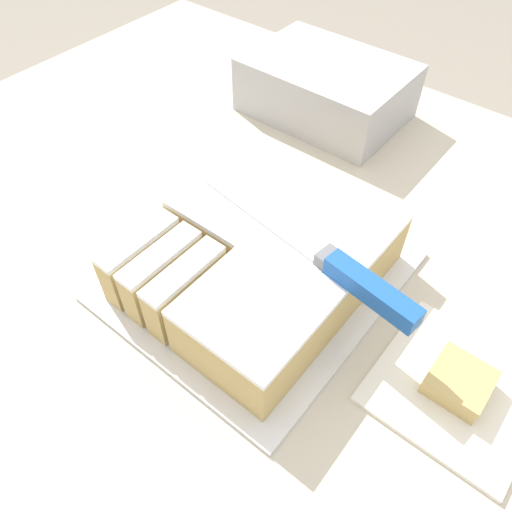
{
  "coord_description": "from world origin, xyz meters",
  "views": [
    {
      "loc": [
        0.22,
        -0.31,
        1.43
      ],
      "look_at": [
        -0.02,
        -0.0,
        0.99
      ],
      "focal_mm": 35.0,
      "sensor_mm": 36.0,
      "label": 1
    }
  ],
  "objects_px": {
    "cake": "(261,255)",
    "knife": "(347,271)",
    "cake_board": "(256,277)",
    "brownie": "(459,382)",
    "storage_box": "(326,88)"
  },
  "relations": [
    {
      "from": "knife",
      "to": "storage_box",
      "type": "distance_m",
      "value": 0.44
    },
    {
      "from": "cake",
      "to": "knife",
      "type": "height_order",
      "value": "knife"
    },
    {
      "from": "cake_board",
      "to": "storage_box",
      "type": "distance_m",
      "value": 0.39
    },
    {
      "from": "cake_board",
      "to": "cake",
      "type": "bearing_deg",
      "value": 49.62
    },
    {
      "from": "cake",
      "to": "knife",
      "type": "relative_size",
      "value": 0.93
    },
    {
      "from": "cake",
      "to": "cake_board",
      "type": "bearing_deg",
      "value": -130.38
    },
    {
      "from": "knife",
      "to": "cake",
      "type": "bearing_deg",
      "value": 11.4
    },
    {
      "from": "knife",
      "to": "brownie",
      "type": "relative_size",
      "value": 5.18
    },
    {
      "from": "knife",
      "to": "brownie",
      "type": "xyz_separation_m",
      "value": [
        0.15,
        0.0,
        -0.07
      ]
    },
    {
      "from": "cake_board",
      "to": "storage_box",
      "type": "relative_size",
      "value": 1.29
    },
    {
      "from": "storage_box",
      "to": "cake_board",
      "type": "bearing_deg",
      "value": -68.5
    },
    {
      "from": "cake",
      "to": "brownie",
      "type": "bearing_deg",
      "value": 2.3
    },
    {
      "from": "knife",
      "to": "cake_board",
      "type": "bearing_deg",
      "value": 13.7
    },
    {
      "from": "cake_board",
      "to": "storage_box",
      "type": "height_order",
      "value": "storage_box"
    },
    {
      "from": "cake",
      "to": "storage_box",
      "type": "xyz_separation_m",
      "value": [
        -0.15,
        0.36,
        0.0
      ]
    }
  ]
}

